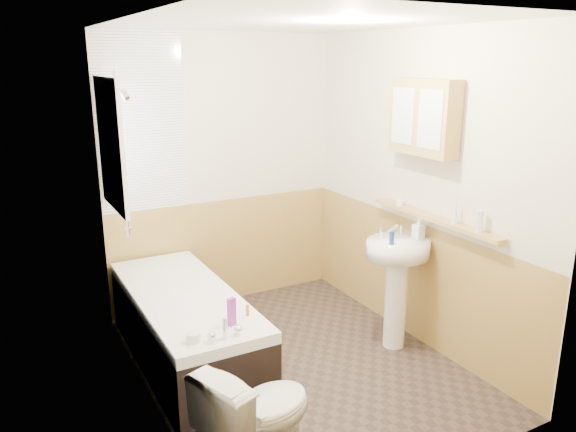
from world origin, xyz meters
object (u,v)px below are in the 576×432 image
(bathtub, at_px, (186,326))
(toilet, at_px, (259,417))
(pine_shelf, at_px, (433,219))
(sink, at_px, (397,271))
(medicine_cabinet, at_px, (424,117))

(bathtub, height_order, toilet, bathtub)
(pine_shelf, bearing_deg, toilet, -160.59)
(sink, bearing_deg, bathtub, 161.67)
(toilet, height_order, sink, sink)
(sink, relative_size, pine_shelf, 0.78)
(pine_shelf, bearing_deg, sink, 143.29)
(sink, relative_size, medicine_cabinet, 1.65)
(bathtub, distance_m, toilet, 1.35)
(bathtub, bearing_deg, sink, -19.70)
(bathtub, distance_m, medicine_cabinet, 2.40)
(bathtub, height_order, pine_shelf, pine_shelf)
(medicine_cabinet, bearing_deg, pine_shelf, -79.41)
(toilet, distance_m, sink, 1.81)
(pine_shelf, relative_size, medicine_cabinet, 2.11)
(bathtub, distance_m, sink, 1.70)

